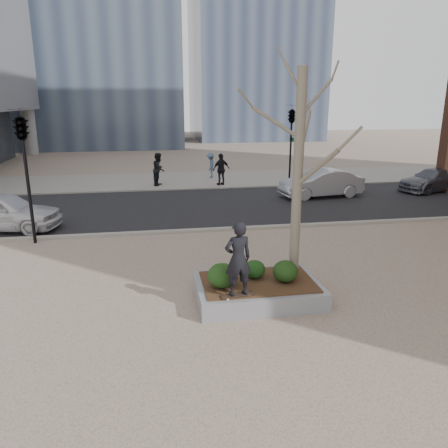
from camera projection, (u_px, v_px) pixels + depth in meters
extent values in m
plane|color=tan|center=(217.00, 302.00, 10.63)|extent=(120.00, 120.00, 0.00)
cube|color=black|center=(184.00, 207.00, 20.11)|extent=(60.00, 8.00, 0.02)
cube|color=gray|center=(175.00, 180.00, 26.75)|extent=(60.00, 6.00, 0.02)
cube|color=gray|center=(258.00, 291.00, 10.72)|extent=(3.00, 2.00, 0.45)
cube|color=#382314|center=(258.00, 282.00, 10.66)|extent=(2.70, 1.70, 0.04)
ellipsoid|color=black|center=(222.00, 276.00, 10.22)|extent=(0.69, 0.69, 0.58)
ellipsoid|color=black|center=(255.00, 269.00, 10.79)|extent=(0.53, 0.53, 0.45)
ellipsoid|color=black|center=(285.00, 271.00, 10.57)|extent=(0.61, 0.61, 0.52)
imported|color=black|center=(238.00, 259.00, 9.60)|extent=(0.68, 0.51, 1.71)
imported|color=silver|center=(2.00, 211.00, 16.30)|extent=(4.48, 2.58, 1.44)
imported|color=#AAADB3|center=(321.00, 183.00, 21.98)|extent=(4.32, 1.92, 1.38)
imported|color=#51525D|center=(433.00, 180.00, 23.49)|extent=(4.40, 2.76, 1.19)
imported|color=black|center=(159.00, 169.00, 24.90)|extent=(0.95, 1.08, 1.86)
imported|color=#475F81|center=(211.00, 165.00, 27.46)|extent=(0.80, 1.11, 1.56)
imported|color=black|center=(221.00, 169.00, 24.98)|extent=(1.15, 0.79, 1.81)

